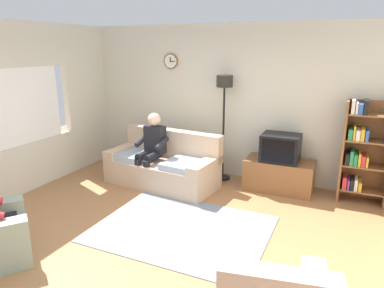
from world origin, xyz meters
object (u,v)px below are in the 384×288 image
object	(u,v)px
couch	(163,166)
person_on_couch	(152,145)
tv_stand	(279,175)
tv	(280,148)
bookshelf	(362,151)
floor_lamp	(224,99)

from	to	relation	value
couch	person_on_couch	distance (m)	0.43
tv_stand	person_on_couch	bearing A→B (deg)	-161.94
couch	tv_stand	distance (m)	1.96
tv	couch	bearing A→B (deg)	-164.27
bookshelf	person_on_couch	xyz separation A→B (m)	(-3.22, -0.73, -0.10)
floor_lamp	person_on_couch	distance (m)	1.47
tv	person_on_couch	size ratio (longest dim) A/B	0.48
bookshelf	couch	bearing A→B (deg)	-168.55
tv_stand	floor_lamp	distance (m)	1.58
bookshelf	floor_lamp	bearing A→B (deg)	179.21
tv_stand	floor_lamp	xyz separation A→B (m)	(-1.02, 0.10, 1.19)
couch	person_on_couch	xyz separation A→B (m)	(-0.15, -0.11, 0.39)
bookshelf	person_on_couch	size ratio (longest dim) A/B	1.27
couch	tv	xyz separation A→B (m)	(1.88, 0.53, 0.42)
couch	tv_stand	size ratio (longest dim) A/B	1.80
person_on_couch	floor_lamp	bearing A→B (deg)	37.06
floor_lamp	person_on_couch	bearing A→B (deg)	-142.94
tv	bookshelf	xyz separation A→B (m)	(1.19, 0.09, 0.07)
tv_stand	bookshelf	distance (m)	1.31
tv	bookshelf	distance (m)	1.20
tv_stand	couch	bearing A→B (deg)	-163.58
couch	person_on_couch	world-z (taller)	person_on_couch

